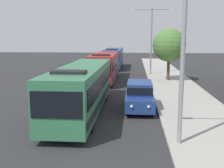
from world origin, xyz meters
TOP-DOWN VIEW (x-y plane):
  - bus_lead at (-1.30, 10.94)m, footprint 2.58×12.10m
  - bus_second_in_line at (-1.30, 23.95)m, footprint 2.58×10.47m
  - bus_middle at (-1.30, 36.83)m, footprint 2.58×10.63m
  - white_suv at (2.40, 11.92)m, footprint 1.86×4.63m
  - streetlamp_near at (4.10, 5.71)m, footprint 5.69×0.28m
  - streetlamp_mid at (4.10, 29.11)m, footprint 5.44×0.28m
  - roadside_tree at (5.78, 24.19)m, footprint 3.62×3.62m

SIDE VIEW (x-z plane):
  - white_suv at x=2.40m, z-range 0.08..1.98m
  - bus_second_in_line at x=-1.30m, z-range 0.08..3.29m
  - bus_middle at x=-1.30m, z-range 0.08..3.29m
  - bus_lead at x=-1.30m, z-range 0.09..3.30m
  - roadside_tree at x=5.78m, z-range 1.16..6.83m
  - streetlamp_near at x=4.10m, z-range 1.05..8.82m
  - streetlamp_mid at x=4.10m, z-range 1.05..9.39m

